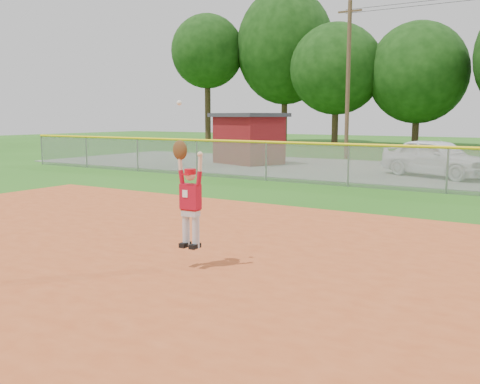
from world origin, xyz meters
name	(u,v)px	position (x,y,z in m)	size (l,w,h in m)	color
ground	(321,267)	(0.00, 0.00, 0.00)	(120.00, 120.00, 0.00)	#225814
clay_infield	(220,326)	(0.00, -3.00, 0.02)	(24.00, 16.00, 0.04)	#AE471F
parking_strip	(476,176)	(0.00, 16.00, 0.01)	(44.00, 10.00, 0.03)	slate
car_white_a	(437,158)	(-1.33, 14.67, 0.81)	(1.85, 4.60, 1.57)	white
utility_shed	(249,138)	(-11.03, 15.90, 1.35)	(4.25, 3.77, 2.65)	#610D0F
outfield_fence	(447,167)	(0.00, 10.00, 0.88)	(40.06, 0.10, 1.55)	gray
ballplayer	(189,195)	(-1.79, -1.24, 1.23)	(0.57, 0.25, 2.36)	silver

